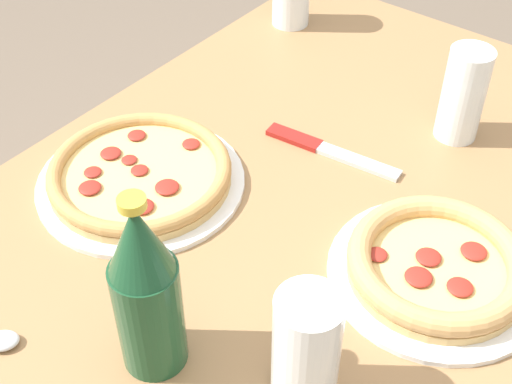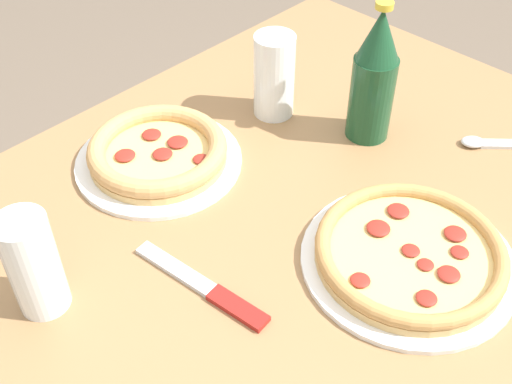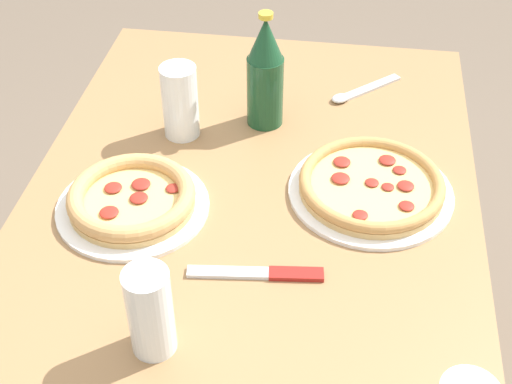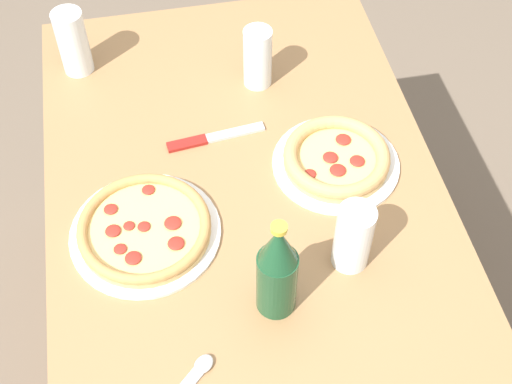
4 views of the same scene
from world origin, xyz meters
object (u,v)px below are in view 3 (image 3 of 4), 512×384
at_px(beer_bottle, 265,73).
at_px(knife, 262,273).
at_px(pizza_salami, 132,200).
at_px(pizza_margherita, 371,186).
at_px(glass_cola, 150,313).
at_px(spoon, 358,92).
at_px(glass_water, 180,105).

xyz_separation_m(beer_bottle, knife, (-0.41, -0.05, -0.11)).
relative_size(pizza_salami, pizza_margherita, 0.91).
xyz_separation_m(pizza_margherita, knife, (-0.22, 0.16, -0.01)).
distance_m(pizza_margherita, glass_cola, 0.48).
bearing_deg(knife, spoon, -13.28).
distance_m(pizza_salami, glass_cola, 0.30).
relative_size(glass_water, knife, 0.68).
relative_size(beer_bottle, spoon, 1.58).
height_order(pizza_salami, glass_water, glass_water).
bearing_deg(spoon, pizza_salami, 138.66).
distance_m(pizza_salami, beer_bottle, 0.36).
relative_size(pizza_salami, glass_water, 1.79).
relative_size(glass_water, beer_bottle, 0.62).
height_order(glass_water, beer_bottle, beer_bottle).
distance_m(pizza_salami, spoon, 0.56).
relative_size(knife, spoon, 1.44).
xyz_separation_m(pizza_salami, glass_water, (0.23, -0.04, 0.04)).
bearing_deg(pizza_margherita, glass_cola, 141.97).
relative_size(pizza_margherita, spoon, 1.94).
bearing_deg(glass_water, knife, -149.51).
relative_size(glass_cola, spoon, 0.97).
bearing_deg(pizza_salami, beer_bottle, -32.96).
bearing_deg(spoon, knife, 166.72).
height_order(knife, spoon, spoon).
xyz_separation_m(pizza_margherita, glass_water, (0.13, 0.37, 0.05)).
bearing_deg(beer_bottle, pizza_salami, 147.04).
distance_m(glass_cola, spoon, 0.74).
height_order(pizza_salami, pizza_margherita, pizza_salami).
distance_m(glass_cola, knife, 0.21).
bearing_deg(spoon, pizza_margherita, -173.83).
xyz_separation_m(beer_bottle, spoon, (0.13, -0.18, -0.11)).
xyz_separation_m(pizza_salami, pizza_margherita, (0.10, -0.40, -0.00)).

